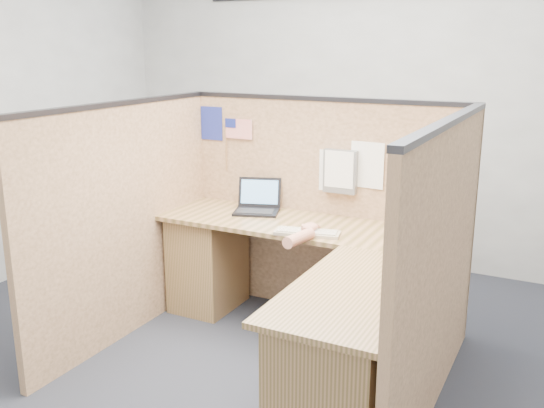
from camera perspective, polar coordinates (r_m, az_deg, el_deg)
The scene contains 13 objects.
floor at distance 3.70m, azimuth -1.71°, elevation -15.49°, with size 5.00×5.00×0.00m, color #21262F.
wall_back at distance 5.30m, azimuth 10.18°, elevation 9.48°, with size 5.00×5.00×0.00m, color #9D9FA2.
cubicle_partitions at distance 3.74m, azimuth 1.36°, elevation -2.28°, with size 2.06×1.83×1.53m.
l_desk at distance 3.67m, azimuth 2.96°, elevation -8.83°, with size 1.95×1.75×0.73m.
laptop at distance 4.25m, azimuth -1.10°, elevation 0.04°, with size 0.36×0.38×0.22m.
keyboard at distance 3.74m, azimuth 3.34°, elevation -2.69°, with size 0.42×0.22×0.03m.
mouse at distance 3.74m, azimuth 3.63°, elevation -2.52°, with size 0.11×0.07×0.04m, color #BBBBC0.
hand_forearm at distance 3.62m, azimuth 2.90°, elevation -2.89°, with size 0.11×0.38×0.08m.
blue_poster at distance 4.52m, azimuth -5.71°, elevation 7.56°, with size 0.18×0.00×0.24m, color navy.
american_flag at distance 4.40m, azimuth -3.46°, elevation 6.90°, with size 0.22×0.01×0.38m.
file_holder at distance 4.07m, azimuth 6.43°, elevation 3.07°, with size 0.23×0.05×0.29m.
paper_left at distance 4.12m, azimuth 5.88°, elevation 3.08°, with size 0.22×0.00×0.28m, color white.
paper_right at distance 4.03m, azimuth 8.88°, elevation 3.65°, with size 0.24×0.00×0.31m, color white.
Camera 1 is at (1.56, -2.79, 1.86)m, focal length 40.00 mm.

